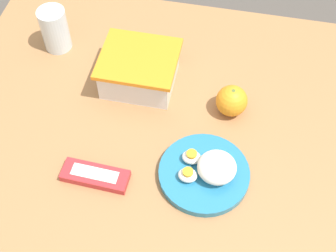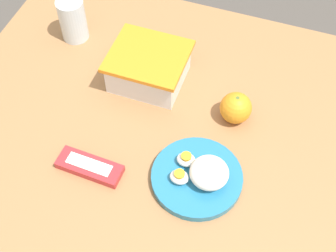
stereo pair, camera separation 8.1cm
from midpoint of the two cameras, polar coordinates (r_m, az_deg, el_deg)
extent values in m
cube|color=#996B42|center=(1.05, -3.36, -2.36)|extent=(1.02, 0.93, 0.03)
cylinder|color=brown|center=(1.69, -14.57, 4.97)|extent=(0.05, 0.05, 0.70)
cylinder|color=brown|center=(1.60, 16.95, -0.06)|extent=(0.05, 0.05, 0.70)
cube|color=white|center=(1.12, -5.58, 6.58)|extent=(0.16, 0.15, 0.08)
cube|color=beige|center=(1.13, -5.52, 6.02)|extent=(0.15, 0.13, 0.04)
cube|color=orange|center=(1.09, -5.76, 8.08)|extent=(0.18, 0.16, 0.01)
ellipsoid|color=gray|center=(1.14, -7.59, 7.44)|extent=(0.06, 0.05, 0.02)
ellipsoid|color=gray|center=(1.12, -3.18, 6.72)|extent=(0.05, 0.04, 0.02)
sphere|color=orange|center=(1.06, 5.61, 2.96)|extent=(0.07, 0.07, 0.07)
cylinder|color=#4C662D|center=(1.04, 5.76, 4.14)|extent=(0.01, 0.01, 0.00)
cylinder|color=teal|center=(0.98, 2.04, -5.97)|extent=(0.19, 0.19, 0.02)
ellipsoid|color=white|center=(0.95, 3.55, -5.20)|extent=(0.08, 0.08, 0.05)
ellipsoid|color=white|center=(0.96, -0.01, -6.17)|extent=(0.04, 0.03, 0.02)
cylinder|color=#F4A823|center=(0.95, -0.01, -5.77)|extent=(0.02, 0.02, 0.01)
ellipsoid|color=white|center=(0.98, 0.51, -3.97)|extent=(0.04, 0.03, 0.02)
cylinder|color=#F4A823|center=(0.97, 0.51, -3.55)|extent=(0.02, 0.02, 0.01)
cube|color=#B7282D|center=(1.00, -11.18, -6.11)|extent=(0.14, 0.06, 0.02)
cube|color=white|center=(0.99, -11.27, -5.82)|extent=(0.10, 0.03, 0.00)
cylinder|color=silver|center=(1.23, -15.52, 11.20)|extent=(0.07, 0.07, 0.11)
camera|label=1|loc=(0.04, -92.28, -3.19)|focal=50.00mm
camera|label=2|loc=(0.04, 87.72, 3.19)|focal=50.00mm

